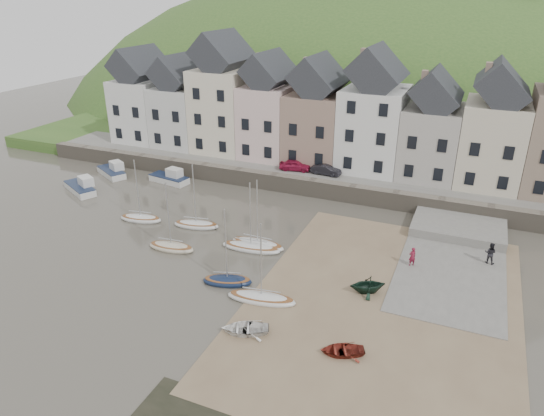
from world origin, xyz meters
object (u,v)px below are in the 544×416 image
at_px(rowboat_green, 368,284).
at_px(person_dark, 490,253).
at_px(sailboat_0, 141,218).
at_px(person_red, 412,256).
at_px(rowboat_red, 342,350).
at_px(car_left, 295,165).
at_px(rowboat_white, 245,328).
at_px(car_right, 326,170).

xyz_separation_m(rowboat_green, person_dark, (8.01, 7.88, 0.27)).
bearing_deg(sailboat_0, rowboat_green, -9.22).
distance_m(rowboat_green, person_red, 5.61).
xyz_separation_m(person_red, person_dark, (5.64, 2.80, 0.10)).
relative_size(sailboat_0, rowboat_red, 2.38).
height_order(sailboat_0, person_red, sailboat_0).
xyz_separation_m(sailboat_0, rowboat_green, (22.60, -3.67, 0.47)).
bearing_deg(rowboat_red, car_left, -177.30).
bearing_deg(person_red, rowboat_white, 21.02).
distance_m(sailboat_0, car_left, 18.07).
bearing_deg(sailboat_0, rowboat_red, -25.36).
xyz_separation_m(rowboat_green, car_left, (-12.59, 18.60, 1.45)).
distance_m(rowboat_red, person_dark, 16.94).
xyz_separation_m(sailboat_0, car_right, (13.62, 14.93, 1.88)).
bearing_deg(rowboat_red, car_right, 175.87).
bearing_deg(sailboat_0, car_right, 47.62).
bearing_deg(person_red, car_right, -84.93).
xyz_separation_m(rowboat_red, car_left, (-12.70, 25.69, 1.86)).
bearing_deg(car_left, rowboat_green, -155.01).
height_order(rowboat_red, car_left, car_left).
bearing_deg(car_right, rowboat_white, -169.76).
relative_size(person_red, car_right, 0.48).
distance_m(rowboat_green, car_left, 22.51).
height_order(rowboat_white, person_red, person_red).
bearing_deg(person_dark, car_left, -17.31).
xyz_separation_m(rowboat_green, car_right, (-8.98, 18.60, 1.41)).
relative_size(rowboat_green, car_right, 0.77).
relative_size(rowboat_red, person_dark, 1.49).
xyz_separation_m(rowboat_white, person_red, (8.53, 12.63, 0.54)).
height_order(rowboat_red, car_right, car_right).
xyz_separation_m(rowboat_red, person_red, (2.27, 12.18, 0.58)).
relative_size(rowboat_white, rowboat_green, 1.18).
bearing_deg(rowboat_green, person_dark, 105.12).
relative_size(person_dark, car_right, 0.54).
distance_m(sailboat_0, car_right, 20.29).
height_order(person_red, car_right, car_right).
bearing_deg(rowboat_white, rowboat_red, 70.78).
distance_m(rowboat_green, rowboat_red, 7.11).
height_order(rowboat_green, car_left, car_left).
relative_size(person_dark, car_left, 0.51).
relative_size(rowboat_green, person_dark, 1.44).
distance_m(rowboat_red, person_red, 12.40).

